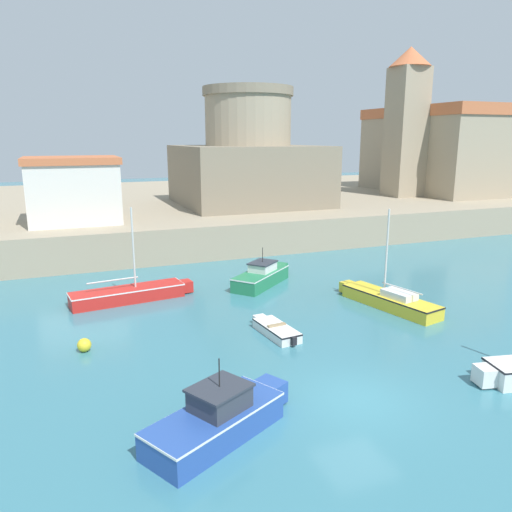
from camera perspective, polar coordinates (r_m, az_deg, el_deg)
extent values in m
plane|color=teal|center=(18.19, 11.46, -15.86)|extent=(200.00, 200.00, 0.00)
cube|color=gray|center=(55.27, -11.96, 5.26)|extent=(120.00, 40.00, 2.57)
cube|color=#284C9E|center=(15.80, -4.71, -18.65)|extent=(4.76, 3.66, 0.87)
cube|color=#284C9E|center=(17.49, 1.59, -15.22)|extent=(1.15, 1.22, 0.74)
cube|color=white|center=(15.60, -4.74, -17.41)|extent=(4.81, 3.69, 0.07)
cube|color=#333842|center=(15.55, -4.17, -15.96)|extent=(2.00, 1.90, 0.64)
cube|color=#2D333D|center=(15.38, -4.19, -14.79)|extent=(2.16, 2.04, 0.08)
cylinder|color=black|center=(15.15, -4.22, -13.16)|extent=(0.04, 0.04, 0.90)
cube|color=red|center=(28.47, -14.45, -4.29)|extent=(6.24, 2.29, 0.75)
cube|color=red|center=(29.43, -8.07, -3.41)|extent=(0.78, 0.91, 0.63)
cube|color=white|center=(28.38, -14.49, -3.64)|extent=(6.30, 2.31, 0.07)
cylinder|color=silver|center=(27.93, -13.85, 0.91)|extent=(0.10, 0.10, 4.43)
cylinder|color=silver|center=(28.05, -16.06, -2.69)|extent=(2.73, 0.44, 0.08)
cube|color=yellow|center=(27.48, 15.06, -5.02)|extent=(2.64, 5.88, 0.70)
cube|color=yellow|center=(29.53, 10.44, -3.49)|extent=(0.90, 0.80, 0.59)
cube|color=black|center=(27.39, 15.10, -4.41)|extent=(2.66, 5.93, 0.07)
cylinder|color=silver|center=(27.06, 14.72, 0.47)|extent=(0.10, 0.10, 4.53)
cylinder|color=silver|center=(26.78, 16.32, -3.57)|extent=(0.64, 2.52, 0.08)
cube|color=silver|center=(26.97, 16.04, -4.25)|extent=(1.35, 1.89, 0.36)
cube|color=white|center=(23.03, 2.36, -8.50)|extent=(1.34, 2.86, 0.45)
cube|color=white|center=(24.35, 0.46, -7.25)|extent=(0.63, 0.53, 0.38)
cube|color=black|center=(22.96, 2.37, -8.08)|extent=(1.35, 2.88, 0.07)
cube|color=#997F5B|center=(22.94, 2.37, -7.89)|extent=(0.91, 0.29, 0.08)
cube|color=black|center=(21.83, 4.35, -9.67)|extent=(0.22, 0.22, 0.36)
cube|color=#237A4C|center=(30.48, 0.55, -2.58)|extent=(4.53, 4.20, 0.86)
cube|color=#237A4C|center=(32.76, 2.70, -1.45)|extent=(1.13, 1.15, 0.73)
cube|color=white|center=(30.37, 0.55, -1.88)|extent=(4.58, 4.24, 0.07)
cube|color=silver|center=(30.50, 0.75, -1.26)|extent=(2.00, 1.96, 0.48)
cube|color=#2D333D|center=(30.43, 0.75, -0.75)|extent=(2.16, 2.11, 0.08)
cylinder|color=black|center=(30.31, 0.76, 0.15)|extent=(0.04, 0.04, 0.90)
cube|color=white|center=(20.39, 24.67, -12.30)|extent=(0.74, 0.85, 0.67)
sphere|color=yellow|center=(22.54, -19.04, -9.60)|extent=(0.58, 0.58, 0.58)
cube|color=gray|center=(62.92, 19.54, 10.79)|extent=(8.76, 17.23, 8.46)
cube|color=#C1663D|center=(62.95, 19.90, 15.18)|extent=(8.93, 17.57, 1.20)
cube|color=gray|center=(57.06, 16.72, 13.28)|extent=(3.36, 3.36, 13.38)
cone|color=#C1663D|center=(57.63, 17.26, 20.93)|extent=(4.37, 4.37, 2.00)
cube|color=gray|center=(48.41, -0.90, 9.24)|extent=(12.86, 12.86, 5.50)
cylinder|color=gray|center=(48.30, -0.91, 11.89)|extent=(8.01, 8.01, 9.98)
cylinder|color=gray|center=(48.46, -0.93, 18.27)|extent=(8.42, 8.42, 0.80)
cube|color=silver|center=(39.92, -20.11, 6.74)|extent=(6.39, 5.47, 4.37)
cube|color=#C1663D|center=(39.74, -20.40, 10.22)|extent=(6.71, 5.74, 0.50)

